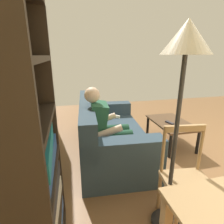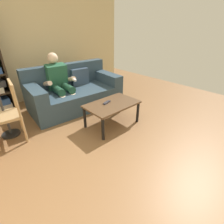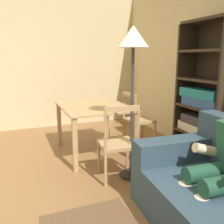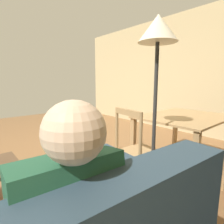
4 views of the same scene
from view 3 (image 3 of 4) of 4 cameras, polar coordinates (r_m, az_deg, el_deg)
name	(u,v)px [view 3 (image 3 of 4)]	position (r m, az deg, el deg)	size (l,w,h in m)	color
bookshelf	(204,109)	(3.59, 20.79, 0.60)	(0.84, 0.36, 1.93)	#2D2319
dining_table	(94,112)	(3.71, -4.29, -0.11)	(1.21, 0.97, 0.74)	tan
dining_chair_near_wall	(138,120)	(4.04, 6.00, -1.87)	(0.44, 0.44, 0.90)	tan
dining_chair_facing_couch	(118,144)	(2.92, 1.41, -7.43)	(0.47, 0.47, 0.94)	tan
floor_lamp	(133,51)	(2.82, 4.93, 13.92)	(0.36, 0.36, 1.80)	black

